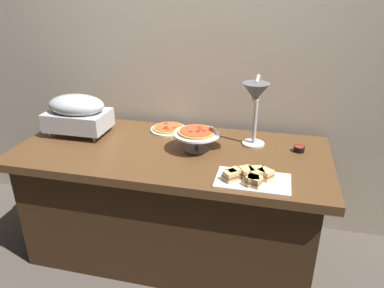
# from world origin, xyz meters

# --- Properties ---
(ground_plane) EXTENTS (8.00, 8.00, 0.00)m
(ground_plane) POSITION_xyz_m (0.00, 0.00, 0.00)
(ground_plane) COLOR #4C443D
(back_wall) EXTENTS (4.40, 0.04, 2.40)m
(back_wall) POSITION_xyz_m (0.00, 0.50, 1.20)
(back_wall) COLOR #B7A893
(back_wall) RESTS_ON ground_plane
(buffet_table) EXTENTS (1.90, 0.84, 0.76)m
(buffet_table) POSITION_xyz_m (0.00, 0.00, 0.39)
(buffet_table) COLOR brown
(buffet_table) RESTS_ON ground_plane
(chafing_dish) EXTENTS (0.40, 0.26, 0.27)m
(chafing_dish) POSITION_xyz_m (-0.67, 0.10, 0.91)
(chafing_dish) COLOR #B7BABF
(chafing_dish) RESTS_ON buffet_table
(heat_lamp) EXTENTS (0.15, 0.32, 0.45)m
(heat_lamp) POSITION_xyz_m (0.49, 0.05, 1.10)
(heat_lamp) COLOR #B7BABF
(heat_lamp) RESTS_ON buffet_table
(pizza_plate_front) EXTENTS (0.25, 0.25, 0.03)m
(pizza_plate_front) POSITION_xyz_m (-0.10, 0.30, 0.77)
(pizza_plate_front) COLOR white
(pizza_plate_front) RESTS_ON buffet_table
(pizza_plate_center) EXTENTS (0.28, 0.28, 0.13)m
(pizza_plate_center) POSITION_xyz_m (0.16, 0.03, 0.86)
(pizza_plate_center) COLOR #595B60
(pizza_plate_center) RESTS_ON buffet_table
(sandwich_platter) EXTENTS (0.38, 0.22, 0.06)m
(sandwich_platter) POSITION_xyz_m (0.51, -0.28, 0.78)
(sandwich_platter) COLOR white
(sandwich_platter) RESTS_ON buffet_table
(sauce_cup_near) EXTENTS (0.07, 0.07, 0.03)m
(sauce_cup_near) POSITION_xyz_m (0.76, 0.15, 0.78)
(sauce_cup_near) COLOR black
(sauce_cup_near) RESTS_ON buffet_table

